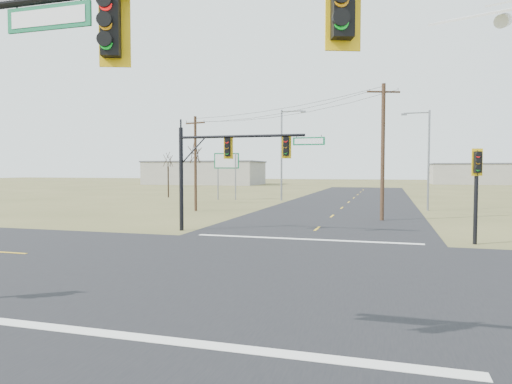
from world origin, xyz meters
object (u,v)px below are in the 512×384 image
at_px(utility_pole_near, 383,150).
at_px(bare_tree_a, 195,153).
at_px(highway_sign, 227,166).
at_px(bare_tree_b, 168,159).
at_px(utility_pole_far, 195,162).
at_px(mast_arm_far, 231,155).
at_px(mast_arm_near, 368,56).
at_px(streetlight_a, 426,155).
at_px(streetlight_c, 283,150).
at_px(pedestal_signal_ne, 477,175).

distance_m(utility_pole_near, bare_tree_a, 22.52).
relative_size(highway_sign, bare_tree_b, 0.90).
xyz_separation_m(utility_pole_near, bare_tree_b, (-27.78, 20.87, -0.02)).
bearing_deg(utility_pole_far, utility_pole_near, -11.65).
bearing_deg(mast_arm_far, mast_arm_near, -87.85).
bearing_deg(streetlight_a, mast_arm_far, -125.99).
xyz_separation_m(mast_arm_far, bare_tree_a, (-11.12, 20.04, 0.98)).
bearing_deg(bare_tree_a, mast_arm_far, -60.97).
bearing_deg(bare_tree_b, highway_sign, -14.67).
bearing_deg(streetlight_a, utility_pole_far, -165.28).
relative_size(streetlight_a, bare_tree_b, 1.41).
relative_size(utility_pole_far, streetlight_c, 0.78).
relative_size(utility_pole_near, streetlight_c, 0.92).
xyz_separation_m(streetlight_c, bare_tree_a, (-8.00, -7.74, -0.54)).
bearing_deg(utility_pole_near, highway_sign, 135.25).
bearing_deg(utility_pole_near, utility_pole_far, 168.35).
bearing_deg(mast_arm_far, bare_tree_b, 100.05).
bearing_deg(utility_pole_far, bare_tree_b, 123.58).
relative_size(pedestal_signal_ne, bare_tree_b, 0.75).
height_order(mast_arm_far, pedestal_signal_ne, mast_arm_far).
distance_m(mast_arm_near, utility_pole_far, 34.56).
bearing_deg(streetlight_a, streetlight_c, 146.01).
height_order(mast_arm_near, mast_arm_far, mast_arm_near).
bearing_deg(streetlight_c, utility_pole_far, -112.75).
height_order(streetlight_c, bare_tree_a, streetlight_c).
relative_size(mast_arm_near, highway_sign, 1.88).
distance_m(mast_arm_far, streetlight_a, 22.12).
height_order(mast_arm_near, highway_sign, mast_arm_near).
height_order(highway_sign, streetlight_a, streetlight_a).
height_order(mast_arm_near, utility_pole_near, utility_pole_near).
height_order(mast_arm_near, streetlight_a, streetlight_a).
bearing_deg(pedestal_signal_ne, bare_tree_a, 120.20).
xyz_separation_m(utility_pole_far, streetlight_a, (19.82, 6.19, 0.64)).
relative_size(streetlight_a, bare_tree_a, 1.29).
xyz_separation_m(pedestal_signal_ne, streetlight_c, (-16.17, 28.57, 2.63)).
relative_size(utility_pole_near, bare_tree_a, 1.42).
relative_size(mast_arm_near, utility_pole_far, 1.28).
relative_size(utility_pole_near, utility_pole_far, 1.17).
height_order(utility_pole_far, streetlight_c, streetlight_c).
xyz_separation_m(mast_arm_far, pedestal_signal_ne, (13.05, -0.79, -1.11)).
relative_size(mast_arm_near, bare_tree_a, 1.55).
height_order(mast_arm_near, pedestal_signal_ne, mast_arm_near).
bearing_deg(utility_pole_far, mast_arm_far, -58.02).
height_order(pedestal_signal_ne, utility_pole_far, utility_pole_far).
relative_size(pedestal_signal_ne, streetlight_a, 0.53).
bearing_deg(highway_sign, pedestal_signal_ne, -65.64).
height_order(utility_pole_near, utility_pole_far, utility_pole_near).
bearing_deg(utility_pole_near, bare_tree_b, 143.08).
height_order(mast_arm_far, bare_tree_b, bare_tree_b).
bearing_deg(pedestal_signal_ne, highway_sign, 110.40).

